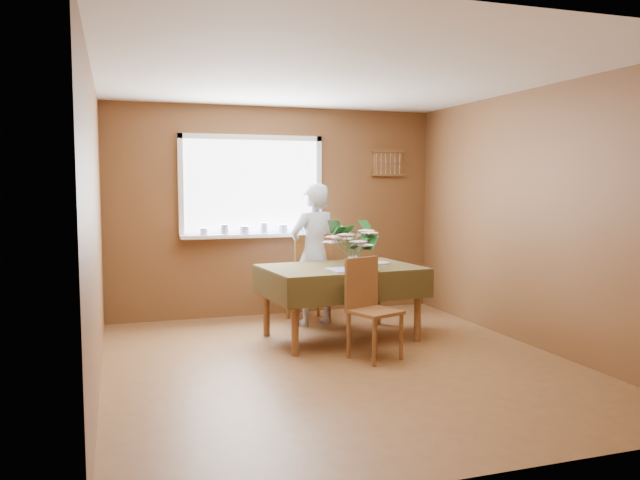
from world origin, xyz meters
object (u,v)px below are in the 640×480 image
object	(u,v)px
chair_near	(369,303)
flower_bouquet	(353,240)
dining_table	(341,275)
seated_woman	(314,255)
chair_far	(311,275)

from	to	relation	value
chair_near	flower_bouquet	world-z (taller)	flower_bouquet
dining_table	flower_bouquet	distance (m)	0.44
dining_table	seated_woman	world-z (taller)	seated_woman
chair_near	flower_bouquet	size ratio (longest dim) A/B	1.81
chair_near	flower_bouquet	distance (m)	0.73
chair_far	flower_bouquet	size ratio (longest dim) A/B	2.03
dining_table	chair_near	size ratio (longest dim) A/B	1.79
chair_near	seated_woman	distance (m)	1.46
dining_table	flower_bouquet	size ratio (longest dim) A/B	3.23
seated_woman	flower_bouquet	bearing A→B (deg)	81.14
flower_bouquet	dining_table	bearing A→B (deg)	102.59
chair_near	seated_woman	world-z (taller)	seated_woman
chair_far	chair_near	distance (m)	1.53
chair_far	flower_bouquet	world-z (taller)	flower_bouquet
flower_bouquet	chair_near	bearing A→B (deg)	-94.50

